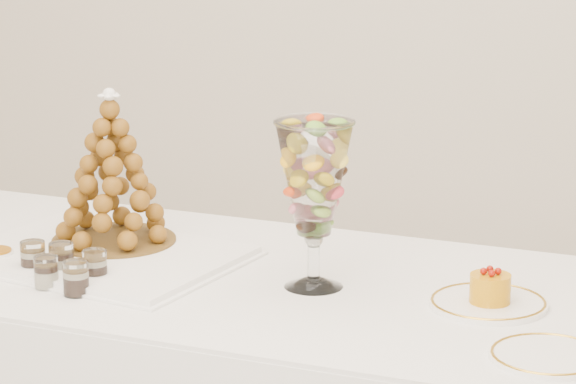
% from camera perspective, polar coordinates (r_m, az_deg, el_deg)
% --- Properties ---
extents(lace_tray, '(0.65, 0.53, 0.02)m').
position_cam_1_polar(lace_tray, '(3.04, -7.83, -2.67)').
color(lace_tray, white).
rests_on(lace_tray, buffet_table).
extents(macaron_vase, '(0.16, 0.16, 0.35)m').
position_cam_1_polar(macaron_vase, '(2.78, 1.10, 0.48)').
color(macaron_vase, white).
rests_on(macaron_vase, buffet_table).
extents(cake_plate, '(0.24, 0.24, 0.01)m').
position_cam_1_polar(cake_plate, '(2.76, 8.38, -4.64)').
color(cake_plate, white).
rests_on(cake_plate, buffet_table).
extents(spare_plate, '(0.21, 0.21, 0.01)m').
position_cam_1_polar(spare_plate, '(2.51, 10.83, -6.76)').
color(spare_plate, white).
rests_on(spare_plate, buffet_table).
extents(verrine_a, '(0.07, 0.07, 0.07)m').
position_cam_1_polar(verrine_a, '(2.97, -10.62, -2.72)').
color(verrine_a, white).
rests_on(verrine_a, buffet_table).
extents(verrine_b, '(0.06, 0.06, 0.07)m').
position_cam_1_polar(verrine_b, '(2.95, -9.46, -2.80)').
color(verrine_b, white).
rests_on(verrine_b, buffet_table).
extents(verrine_c, '(0.07, 0.07, 0.07)m').
position_cam_1_polar(verrine_c, '(2.89, -8.08, -3.10)').
color(verrine_c, white).
rests_on(verrine_c, buffet_table).
extents(verrine_d, '(0.06, 0.06, 0.07)m').
position_cam_1_polar(verrine_d, '(2.87, -10.08, -3.32)').
color(verrine_d, white).
rests_on(verrine_d, buffet_table).
extents(verrine_e, '(0.07, 0.07, 0.07)m').
position_cam_1_polar(verrine_e, '(2.82, -8.86, -3.59)').
color(verrine_e, white).
rests_on(verrine_e, buffet_table).
extents(croquembouche, '(0.28, 0.28, 0.35)m').
position_cam_1_polar(croquembouche, '(3.07, -7.39, 1.01)').
color(croquembouche, brown).
rests_on(croquembouche, lace_tray).
extents(mousse_cake, '(0.08, 0.08, 0.07)m').
position_cam_1_polar(mousse_cake, '(2.74, 8.46, -3.99)').
color(mousse_cake, orange).
rests_on(mousse_cake, cake_plate).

